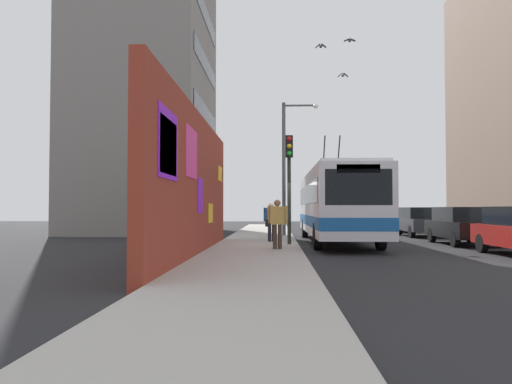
{
  "coord_description": "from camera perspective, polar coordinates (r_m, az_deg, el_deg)",
  "views": [
    {
      "loc": [
        -19.83,
        0.86,
        1.51
      ],
      "look_at": [
        -0.03,
        1.64,
        2.17
      ],
      "focal_mm": 35.39,
      "sensor_mm": 36.0,
      "label": 1
    }
  ],
  "objects": [
    {
      "name": "traffic_light",
      "position": [
        19.38,
        3.77,
        2.42
      ],
      "size": [
        0.49,
        0.28,
        4.19
      ],
      "color": "#2D382D",
      "rests_on": "sidewalk_slab"
    },
    {
      "name": "city_bus",
      "position": [
        22.65,
        9.01,
        -1.22
      ],
      "size": [
        12.4,
        2.58,
        4.95
      ],
      "color": "silver",
      "rests_on": "ground_plane"
    },
    {
      "name": "parked_car_black",
      "position": [
        22.94,
        22.34,
        -3.44
      ],
      "size": [
        4.5,
        1.93,
        1.58
      ],
      "color": "black",
      "rests_on": "ground_plane"
    },
    {
      "name": "sidewalk_slab",
      "position": [
        19.9,
        0.13,
        -6.03
      ],
      "size": [
        48.0,
        3.2,
        0.15
      ],
      "primitive_type": "cube",
      "color": "#ADA8A0",
      "rests_on": "ground_plane"
    },
    {
      "name": "building_far_left",
      "position": [
        34.09,
        -12.21,
        11.62
      ],
      "size": [
        11.18,
        7.66,
        18.91
      ],
      "color": "gray",
      "rests_on": "ground_plane"
    },
    {
      "name": "graffiti_wall",
      "position": [
        15.77,
        -6.81,
        0.74
      ],
      "size": [
        13.5,
        0.32,
        4.46
      ],
      "color": "maroon",
      "rests_on": "ground_plane"
    },
    {
      "name": "pedestrian_midblock",
      "position": [
        20.99,
        1.76,
        -3.05
      ],
      "size": [
        0.22,
        0.65,
        1.61
      ],
      "color": "#1E1E2D",
      "rests_on": "sidewalk_slab"
    },
    {
      "name": "street_lamp",
      "position": [
        26.0,
        3.62,
        3.76
      ],
      "size": [
        0.44,
        1.87,
        6.83
      ],
      "color": "#4C4C51",
      "rests_on": "sidewalk_slab"
    },
    {
      "name": "flying_pigeons",
      "position": [
        25.33,
        9.25,
        15.12
      ],
      "size": [
        1.26,
        1.97,
        1.74
      ],
      "color": "slate"
    },
    {
      "name": "parked_car_champagne",
      "position": [
        34.93,
        15.28,
        -2.93
      ],
      "size": [
        4.64,
        1.88,
        1.58
      ],
      "color": "#C6B793",
      "rests_on": "ground_plane"
    },
    {
      "name": "parked_car_dark_gray",
      "position": [
        28.8,
        18.13,
        -3.15
      ],
      "size": [
        4.09,
        1.93,
        1.58
      ],
      "color": "#38383D",
      "rests_on": "ground_plane"
    },
    {
      "name": "pedestrian_at_curb",
      "position": [
        17.12,
        2.39,
        -3.19
      ],
      "size": [
        0.22,
        0.75,
        1.66
      ],
      "color": "#3F3326",
      "rests_on": "sidewalk_slab"
    },
    {
      "name": "ground_plane",
      "position": [
        19.91,
        4.76,
        -6.24
      ],
      "size": [
        80.0,
        80.0,
        0.0
      ],
      "primitive_type": "plane",
      "color": "#232326"
    }
  ]
}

